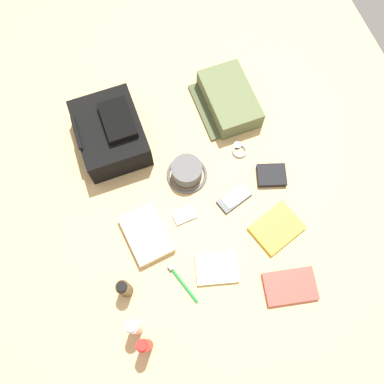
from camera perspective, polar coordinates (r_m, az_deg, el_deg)
ground_plane at (r=1.60m, az=0.00°, el=-0.63°), size 2.64×2.02×0.02m
backpack at (r=1.65m, az=-11.14°, el=8.00°), size 0.32×0.25×0.16m
toiletry_pouch at (r=1.73m, az=5.05°, el=12.60°), size 0.29×0.23×0.09m
bucket_hat at (r=1.59m, az=-0.72°, el=2.80°), size 0.16×0.16×0.08m
sunscreen_spray at (r=1.42m, az=-6.53°, el=-20.30°), size 0.04×0.04×0.17m
toothpaste_tube at (r=1.43m, az=-7.97°, el=-18.02°), size 0.04×0.04×0.16m
cologne_bottle at (r=1.47m, az=-9.31°, el=-13.03°), size 0.05×0.05×0.12m
paperback_novel at (r=1.54m, az=13.39°, el=-12.56°), size 0.15×0.20×0.02m
travel_guidebook at (r=1.57m, az=11.62°, el=-4.90°), size 0.18×0.21×0.02m
cell_phone at (r=1.58m, az=5.85°, el=-0.85°), size 0.10×0.14×0.01m
media_player at (r=1.56m, az=-1.02°, el=-3.23°), size 0.06×0.09×0.01m
wristwatch at (r=1.66m, az=6.55°, el=5.78°), size 0.07×0.06×0.01m
toothbrush at (r=1.51m, az=-1.56°, el=-12.14°), size 0.16×0.07×0.02m
wallet at (r=1.63m, az=10.92°, el=2.29°), size 0.12×0.13×0.02m
notepad at (r=1.51m, az=3.44°, el=-10.50°), size 0.14×0.17×0.02m
folded_towel at (r=1.53m, az=-6.29°, el=-5.88°), size 0.22×0.17×0.04m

